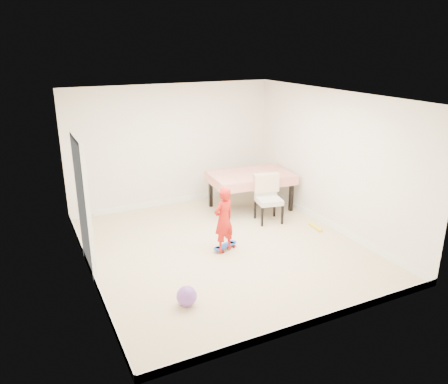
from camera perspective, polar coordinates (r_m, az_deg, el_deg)
name	(u,v)px	position (r m, az deg, el deg)	size (l,w,h in m)	color
ground	(224,248)	(7.67, -0.02, -7.28)	(5.00, 5.00, 0.00)	#C8B38B
ceiling	(224,97)	(6.93, -0.02, 12.25)	(4.50, 5.00, 0.04)	white
wall_back	(173,146)	(9.41, -6.69, 5.99)	(4.50, 0.04, 2.60)	silver
wall_front	(317,232)	(5.21, 12.06, -5.12)	(4.50, 0.04, 2.60)	silver
wall_left	(84,196)	(6.57, -17.77, -0.51)	(0.04, 5.00, 2.60)	silver
wall_right	(332,161)	(8.37, 13.87, 3.94)	(0.04, 5.00, 2.60)	silver
door	(83,207)	(6.95, -17.88, -1.90)	(0.10, 0.94, 2.11)	white
baseboard_back	(175,200)	(9.77, -6.43, -1.10)	(4.50, 0.02, 0.12)	white
baseboard_front	(311,323)	(5.81, 11.26, -16.39)	(4.50, 0.02, 0.12)	white
baseboard_left	(92,273)	(7.06, -16.84, -10.05)	(0.02, 5.00, 0.12)	white
baseboard_right	(327,222)	(8.77, 13.29, -3.89)	(0.02, 5.00, 0.12)	white
dining_table	(250,191)	(9.29, 3.48, 0.12)	(1.68, 1.06, 0.79)	red
dining_chair	(269,199)	(8.63, 5.89, -0.91)	(0.52, 0.60, 0.95)	silver
skateboard	(225,247)	(7.60, 0.17, -7.21)	(0.51, 0.18, 0.08)	blue
child	(224,222)	(7.30, -0.04, -3.88)	(0.41, 0.27, 1.12)	red
balloon	(187,296)	(6.08, -4.90, -13.40)	(0.28, 0.28, 0.28)	purple
foam_toy	(315,227)	(8.59, 11.86, -4.50)	(0.06, 0.06, 0.40)	yellow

